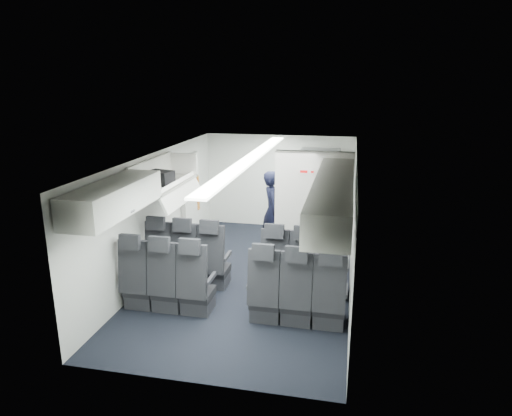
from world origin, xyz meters
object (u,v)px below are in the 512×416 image
at_px(seat_row_front, 244,267).
at_px(carry_on_bag, 160,178).
at_px(flight_attendant, 273,211).
at_px(seat_row_mid, 230,291).
at_px(galley_unit, 319,191).
at_px(boarding_door, 191,198).

xyz_separation_m(seat_row_front, carry_on_bag, (-1.45, 0.16, 1.39)).
bearing_deg(carry_on_bag, flight_attendant, 64.08).
relative_size(seat_row_mid, carry_on_bag, 8.26).
bearing_deg(galley_unit, seat_row_mid, -102.88).
distance_m(seat_row_front, galley_unit, 3.43).
bearing_deg(carry_on_bag, boarding_door, 110.92).
relative_size(galley_unit, flight_attendant, 1.17).
bearing_deg(seat_row_mid, seat_row_front, 90.00).
xyz_separation_m(galley_unit, carry_on_bag, (-2.40, -3.09, 0.84)).
relative_size(seat_row_mid, galley_unit, 1.75).
bearing_deg(galley_unit, seat_row_front, -106.28).
height_order(seat_row_mid, galley_unit, galley_unit).
distance_m(seat_row_front, flight_attendant, 2.00).
bearing_deg(seat_row_front, galley_unit, 73.72).
relative_size(boarding_door, flight_attendant, 1.14).
height_order(seat_row_mid, boarding_door, boarding_door).
relative_size(seat_row_mid, flight_attendant, 2.04).
distance_m(seat_row_front, boarding_door, 2.71).
bearing_deg(flight_attendant, seat_row_front, 162.70).
xyz_separation_m(seat_row_front, boarding_door, (-1.64, 2.09, 0.55)).
bearing_deg(seat_row_mid, boarding_door, 118.77).
bearing_deg(seat_row_front, seat_row_mid, -90.00).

